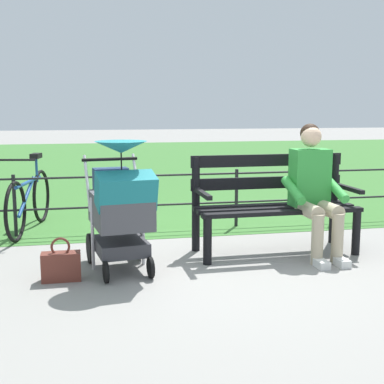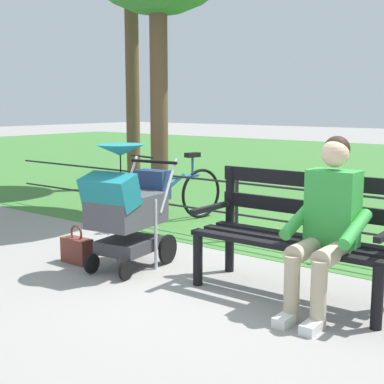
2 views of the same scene
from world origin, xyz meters
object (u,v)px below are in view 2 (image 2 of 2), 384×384
park_bench (298,229)px  bicycle (172,195)px  stroller (126,205)px  person_on_bench (326,221)px  handbag (77,250)px

park_bench → bicycle: park_bench is taller
stroller → person_on_bench: bearing=-175.7°
handbag → person_on_bench: bearing=-172.7°
park_bench → bicycle: bearing=-29.2°
handbag → bicycle: bearing=-77.5°
park_bench → stroller: size_ratio=1.40×
person_on_bench → park_bench: bearing=-33.8°
stroller → bicycle: bearing=-61.8°
person_on_bench → handbag: person_on_bench is taller
park_bench → handbag: bearing=14.4°
handbag → bicycle: 1.96m
bicycle → person_on_bench: bearing=150.2°
person_on_bench → stroller: bearing=4.3°
stroller → bicycle: stroller is taller
park_bench → person_on_bench: size_ratio=1.26×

